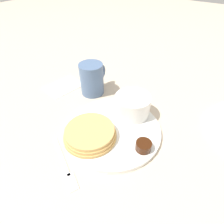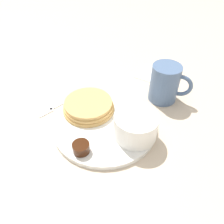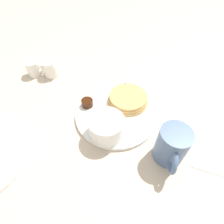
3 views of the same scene
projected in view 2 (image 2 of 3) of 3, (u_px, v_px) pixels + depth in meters
name	position (u px, v px, depth m)	size (l,w,h in m)	color
ground_plane	(105.00, 126.00, 0.55)	(4.00, 4.00, 0.00)	#C6B299
plate	(105.00, 124.00, 0.54)	(0.26, 0.26, 0.01)	white
pancake_stack	(89.00, 106.00, 0.56)	(0.13, 0.13, 0.03)	tan
bowl	(136.00, 125.00, 0.49)	(0.10, 0.10, 0.06)	white
syrup_cup	(81.00, 148.00, 0.47)	(0.04, 0.04, 0.02)	#38190A
butter_ramekin	(138.00, 137.00, 0.48)	(0.05, 0.05, 0.04)	white
coffee_mug	(165.00, 83.00, 0.59)	(0.11, 0.08, 0.10)	slate
fork	(57.00, 106.00, 0.60)	(0.07, 0.15, 0.00)	silver
napkin	(158.00, 75.00, 0.71)	(0.13, 0.11, 0.00)	white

